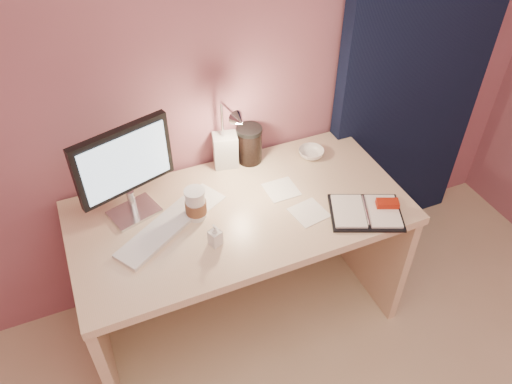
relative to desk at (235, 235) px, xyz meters
name	(u,v)px	position (x,y,z in m)	size (l,w,h in m)	color
room	(405,47)	(0.95, 0.24, 0.63)	(3.50, 3.50, 3.50)	#C6B28E
desk	(235,235)	(0.00, 0.00, 0.00)	(1.40, 0.70, 0.73)	beige
monitor	(124,166)	(-0.41, 0.08, 0.48)	(0.38, 0.19, 0.42)	silver
keyboard	(161,231)	(-0.34, -0.08, 0.23)	(0.41, 0.12, 0.02)	white
planner	(368,211)	(0.48, -0.30, 0.24)	(0.35, 0.32, 0.05)	black
paper_a	(309,212)	(0.25, -0.20, 0.23)	(0.13, 0.13, 0.00)	white
paper_b	(281,189)	(0.21, -0.03, 0.23)	(0.13, 0.13, 0.00)	white
paper_c	(203,199)	(-0.12, 0.05, 0.23)	(0.14, 0.14, 0.00)	white
coffee_cup	(196,205)	(-0.18, -0.04, 0.29)	(0.09, 0.09, 0.14)	silver
bowl	(311,153)	(0.44, 0.13, 0.24)	(0.12, 0.12, 0.04)	silver
lotion_bottle	(215,235)	(-0.16, -0.22, 0.28)	(0.04, 0.05, 0.10)	silver
dark_jar	(249,146)	(0.17, 0.22, 0.31)	(0.11, 0.11, 0.16)	black
product_box	(225,150)	(0.05, 0.23, 0.31)	(0.11, 0.09, 0.16)	silver
desk_lamp	(226,136)	(0.03, 0.15, 0.45)	(0.10, 0.22, 0.36)	silver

